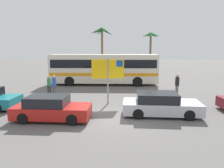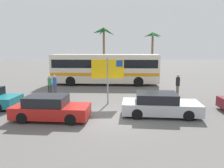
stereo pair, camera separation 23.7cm
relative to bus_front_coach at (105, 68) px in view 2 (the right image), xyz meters
The scene contains 10 objects.
ground 11.08m from the bus_front_coach, 83.85° to the right, with size 120.00×120.00×0.00m, color #605E5B.
bus_front_coach is the anchor object (origin of this frame).
ferry_sign 8.05m from the bus_front_coach, 83.99° to the right, with size 2.20×0.27×3.20m.
car_red 11.68m from the bus_front_coach, 100.55° to the right, with size 4.16×1.85×1.32m.
car_silver 11.21m from the bus_front_coach, 69.30° to the right, with size 4.49×2.10×1.32m.
pedestrian_crossing_lot 6.84m from the bus_front_coach, 122.26° to the right, with size 0.32×0.32×1.72m.
pedestrian_near_sign 8.34m from the bus_front_coach, 41.59° to the right, with size 0.32×0.32×1.81m.
pedestrian_by_bus 6.71m from the bus_front_coach, 129.60° to the right, with size 0.32×0.32×1.59m.
palm_tree_seaside 9.66m from the bus_front_coach, 95.56° to the left, with size 3.37×3.28×6.72m.
palm_tree_inland 13.13m from the bus_front_coach, 59.53° to the left, with size 2.84×2.80×6.18m.
Camera 2 is at (0.56, -11.68, 3.88)m, focal length 34.48 mm.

